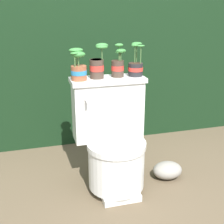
# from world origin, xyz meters

# --- Properties ---
(ground_plane) EXTENTS (12.00, 12.00, 0.00)m
(ground_plane) POSITION_xyz_m (0.00, 0.00, 0.00)
(ground_plane) COLOR brown
(hedge_backdrop) EXTENTS (4.33, 0.89, 1.22)m
(hedge_backdrop) POSITION_xyz_m (0.00, 1.22, 0.61)
(hedge_backdrop) COLOR black
(hedge_backdrop) RESTS_ON ground
(toilet) EXTENTS (0.50, 0.50, 0.73)m
(toilet) POSITION_xyz_m (0.07, 0.07, 0.33)
(toilet) COLOR white
(toilet) RESTS_ON ground
(potted_plant_left) EXTENTS (0.11, 0.10, 0.20)m
(potted_plant_left) POSITION_xyz_m (-0.12, 0.17, 0.81)
(potted_plant_left) COLOR #9E5638
(potted_plant_left) RESTS_ON toilet
(potted_plant_midleft) EXTENTS (0.12, 0.09, 0.23)m
(potted_plant_midleft) POSITION_xyz_m (0.01, 0.19, 0.82)
(potted_plant_midleft) COLOR #47382D
(potted_plant_midleft) RESTS_ON toilet
(potted_plant_middle) EXTENTS (0.10, 0.08, 0.22)m
(potted_plant_middle) POSITION_xyz_m (0.15, 0.20, 0.81)
(potted_plant_middle) COLOR #47382D
(potted_plant_middle) RESTS_ON toilet
(potted_plant_midright) EXTENTS (0.10, 0.11, 0.22)m
(potted_plant_midright) POSITION_xyz_m (0.27, 0.19, 0.79)
(potted_plant_midright) COLOR #262628
(potted_plant_midright) RESTS_ON toilet
(garden_stone) EXTENTS (0.21, 0.17, 0.12)m
(garden_stone) POSITION_xyz_m (0.47, 0.03, 0.06)
(garden_stone) COLOR gray
(garden_stone) RESTS_ON ground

